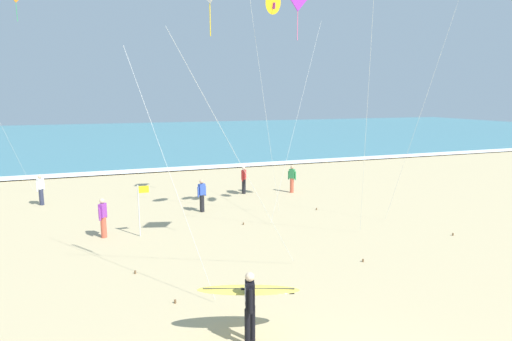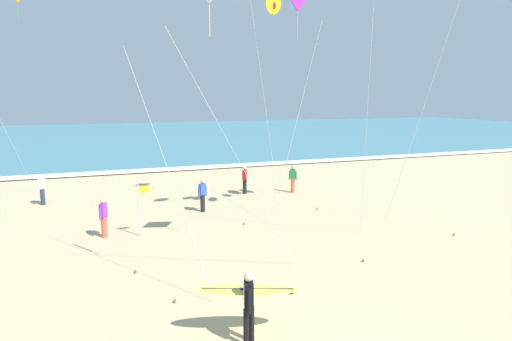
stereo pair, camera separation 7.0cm
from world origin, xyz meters
The scene contains 11 objects.
ocean_water centered at (0.00, 56.43, 0.04)m, with size 160.00×60.00×0.08m, color teal.
shoreline_foam centered at (0.00, 26.73, 0.09)m, with size 160.00×1.73×0.01m, color white.
surfer_lead centered at (-0.87, 3.25, 1.05)m, with size 2.44×1.19×1.71m.
kite_diamond_amber_far centered at (-7.96, 21.96, 10.46)m, with size 3.03×3.21×11.58m.
kite_delta_golden_distant centered at (2.87, 11.19, 9.11)m, with size 3.55×1.92×9.65m.
bystander_red_top centered at (3.65, 17.36, 0.81)m, with size 0.35×0.40×1.59m.
bystander_blue_top centered at (0.53, 14.36, 0.81)m, with size 0.46×0.30×1.59m.
bystander_white_top centered at (-6.95, 18.44, 0.81)m, with size 0.36×0.40×1.59m.
bystander_purple_top centered at (-3.97, 11.94, 0.81)m, with size 0.32×0.44×1.59m.
bystander_green_top centered at (6.36, 16.67, 0.81)m, with size 0.36×0.39×1.59m.
lifeguard_flag centered at (-2.56, 11.62, 1.27)m, with size 0.45×0.05×2.10m.
Camera 2 is at (-3.70, -5.22, 5.51)m, focal length 29.67 mm.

